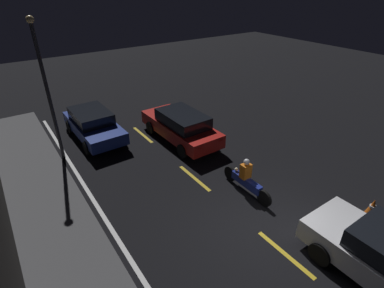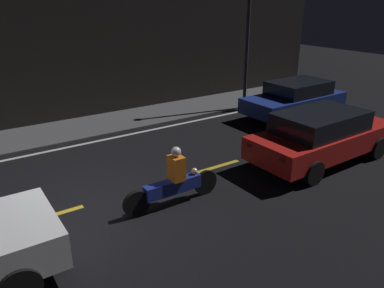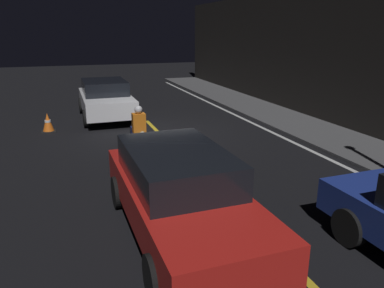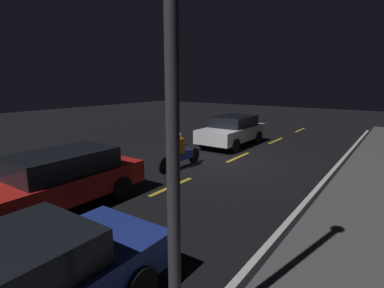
# 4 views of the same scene
# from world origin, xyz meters

# --- Properties ---
(ground_plane) EXTENTS (56.00, 56.00, 0.00)m
(ground_plane) POSITION_xyz_m (0.00, 0.00, 0.00)
(ground_plane) COLOR black
(lane_dash_c) EXTENTS (2.00, 0.14, 0.01)m
(lane_dash_c) POSITION_xyz_m (-1.00, 0.00, 0.00)
(lane_dash_c) COLOR gold
(lane_dash_c) RESTS_ON ground
(lane_dash_d) EXTENTS (2.00, 0.14, 0.01)m
(lane_dash_d) POSITION_xyz_m (3.50, 0.00, 0.00)
(lane_dash_d) COLOR gold
(lane_dash_d) RESTS_ON ground
(lane_dash_e) EXTENTS (2.00, 0.14, 0.01)m
(lane_dash_e) POSITION_xyz_m (8.00, 0.00, 0.00)
(lane_dash_e) COLOR gold
(lane_dash_e) RESTS_ON ground
(taxi_red) EXTENTS (4.60, 1.92, 1.47)m
(taxi_red) POSITION_xyz_m (6.43, -1.28, 0.78)
(taxi_red) COLOR red
(taxi_red) RESTS_ON ground
(sedan_blue) EXTENTS (4.20, 1.92, 1.37)m
(sedan_blue) POSITION_xyz_m (9.06, 2.04, 0.74)
(sedan_blue) COLOR navy
(sedan_blue) RESTS_ON ground
(motorcycle) EXTENTS (2.38, 0.36, 1.37)m
(motorcycle) POSITION_xyz_m (1.72, -1.04, 0.55)
(motorcycle) COLOR black
(motorcycle) RESTS_ON ground
(traffic_cone_near) EXTENTS (0.49, 0.49, 0.65)m
(traffic_cone_near) POSITION_xyz_m (-1.53, -3.57, 0.32)
(traffic_cone_near) COLOR black
(traffic_cone_near) RESTS_ON ground
(street_lamp) EXTENTS (0.28, 0.28, 5.76)m
(street_lamp) POSITION_xyz_m (8.06, 3.81, 3.24)
(street_lamp) COLOR #333338
(street_lamp) RESTS_ON ground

